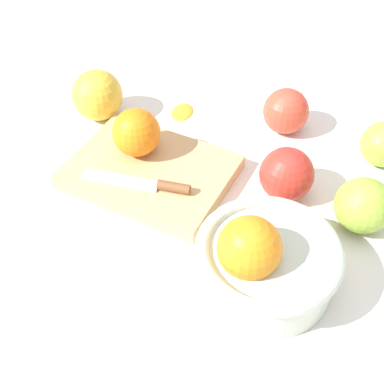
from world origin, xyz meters
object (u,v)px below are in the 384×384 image
at_px(apple_front_left, 287,174).
at_px(apple_front_center, 286,111).
at_px(orange_on_board, 136,132).
at_px(apple_mid_right, 97,95).
at_px(cutting_board, 150,172).
at_px(knife, 151,184).
at_px(apple_front_left_2, 384,144).
at_px(bowl, 264,260).
at_px(apple_front_left_3, 363,205).

bearing_deg(apple_front_left, apple_front_center, -59.57).
height_order(orange_on_board, apple_mid_right, orange_on_board).
bearing_deg(apple_mid_right, cutting_board, 159.31).
bearing_deg(knife, apple_front_center, -105.26).
height_order(cutting_board, knife, knife).
bearing_deg(apple_mid_right, apple_front_left_2, -157.25).
xyz_separation_m(cutting_board, orange_on_board, (0.04, -0.01, 0.05)).
distance_m(orange_on_board, apple_front_center, 0.24).
distance_m(orange_on_board, apple_front_left_2, 0.36).
relative_size(apple_front_left, apple_front_center, 1.04).
bearing_deg(apple_front_left_2, apple_front_center, 7.18).
distance_m(apple_mid_right, apple_front_left_2, 0.45).
distance_m(bowl, knife, 0.20).
relative_size(apple_front_left, apple_mid_right, 0.91).
height_order(apple_front_left, apple_front_left_3, apple_front_left).
relative_size(apple_mid_right, apple_front_center, 1.14).
distance_m(apple_front_left_2, apple_front_left_3, 0.14).
height_order(bowl, cutting_board, bowl).
bearing_deg(apple_front_center, apple_front_left_2, -172.82).
distance_m(cutting_board, knife, 0.05).
relative_size(bowl, apple_front_left_3, 2.30).
bearing_deg(knife, apple_front_left_2, -129.65).
bearing_deg(knife, apple_mid_right, -25.84).
bearing_deg(apple_front_left_2, bowl, 85.37).
relative_size(cutting_board, apple_front_left_3, 3.05).
distance_m(bowl, apple_front_left, 0.16).
distance_m(bowl, apple_front_left_2, 0.30).
bearing_deg(apple_mid_right, bowl, 162.87).
distance_m(cutting_board, apple_front_center, 0.24).
bearing_deg(cutting_board, apple_front_center, -113.98).
bearing_deg(apple_front_left_3, apple_mid_right, 4.66).
bearing_deg(apple_front_left_3, apple_front_left_2, -78.21).
xyz_separation_m(apple_front_left_2, apple_front_left_3, (-0.03, 0.14, 0.00)).
bearing_deg(apple_mid_right, apple_front_left_3, -175.34).
bearing_deg(knife, apple_front_left, -139.90).
distance_m(apple_front_left, apple_mid_right, 0.34).
bearing_deg(apple_mid_right, apple_front_left, -175.46).
bearing_deg(cutting_board, bowl, 165.55).
distance_m(bowl, apple_mid_right, 0.41).
distance_m(orange_on_board, apple_mid_right, 0.14).
relative_size(knife, apple_front_left_2, 2.19).
relative_size(bowl, apple_mid_right, 2.07).
relative_size(cutting_board, apple_front_center, 3.12).
bearing_deg(apple_front_left_3, apple_front_center, -32.94).
xyz_separation_m(orange_on_board, apple_front_left_3, (-0.31, -0.08, -0.02)).
height_order(knife, apple_front_left, apple_front_left).
bearing_deg(apple_mid_right, knife, 154.16).
height_order(bowl, apple_front_center, bowl).
distance_m(apple_front_left, apple_front_left_2, 0.17).
distance_m(cutting_board, apple_mid_right, 0.18).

